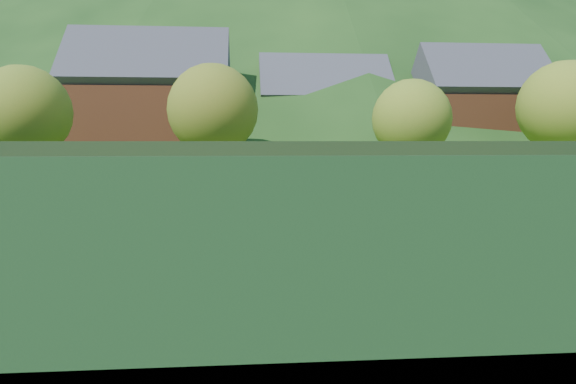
{
  "coord_description": "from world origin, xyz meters",
  "views": [
    {
      "loc": [
        -1.74,
        -16.77,
        3.18
      ],
      "look_at": [
        -0.35,
        0.0,
        1.42
      ],
      "focal_mm": 32.0,
      "sensor_mm": 36.0,
      "label": 1
    }
  ],
  "objects": [
    {
      "name": "court_lines",
      "position": [
        0.0,
        0.0,
        0.02
      ],
      "size": [
        23.83,
        11.03,
        0.0
      ],
      "color": "white",
      "rests_on": "clay_court"
    },
    {
      "name": "tree_b",
      "position": [
        -4.0,
        20.0,
        5.19
      ],
      "size": [
        6.4,
        6.4,
        8.4
      ],
      "color": "#42291A",
      "rests_on": "ground"
    },
    {
      "name": "mountain_far_right",
      "position": [
        90.0,
        150.0,
        47.5
      ],
      "size": [
        260.0,
        260.0,
        95.0
      ],
      "primitive_type": "cone",
      "color": "black",
      "rests_on": "ground"
    },
    {
      "name": "tennis_ball_0",
      "position": [
        3.53,
        -8.71,
        0.05
      ],
      "size": [
        0.07,
        0.07,
        0.07
      ],
      "primitive_type": "sphere",
      "color": "yellow",
      "rests_on": "clay_court"
    },
    {
      "name": "tennis_ball_4",
      "position": [
        5.31,
        -1.47,
        0.05
      ],
      "size": [
        0.07,
        0.07,
        0.07
      ],
      "primitive_type": "sphere",
      "color": "yellow",
      "rests_on": "clay_court"
    },
    {
      "name": "tennis_ball_13",
      "position": [
        -0.42,
        -3.86,
        0.05
      ],
      "size": [
        0.07,
        0.07,
        0.07
      ],
      "primitive_type": "sphere",
      "color": "yellow",
      "rests_on": "clay_court"
    },
    {
      "name": "tennis_ball_14",
      "position": [
        -6.16,
        -4.32,
        0.05
      ],
      "size": [
        0.07,
        0.07,
        0.07
      ],
      "primitive_type": "sphere",
      "color": "yellow",
      "rests_on": "clay_court"
    },
    {
      "name": "student_c",
      "position": [
        7.61,
        1.56,
        0.82
      ],
      "size": [
        0.9,
        0.73,
        1.6
      ],
      "primitive_type": "imported",
      "rotation": [
        0.0,
        0.0,
        2.83
      ],
      "color": "orange",
      "rests_on": "clay_court"
    },
    {
      "name": "chalet_mid",
      "position": [
        6.0,
        34.0,
        4.99
      ],
      "size": [
        12.65,
        8.82,
        11.45
      ],
      "color": "beige",
      "rests_on": "ground"
    },
    {
      "name": "tennis_ball_19",
      "position": [
        3.62,
        -6.77,
        0.05
      ],
      "size": [
        0.07,
        0.07,
        0.07
      ],
      "primitive_type": "sphere",
      "color": "yellow",
      "rests_on": "clay_court"
    },
    {
      "name": "coach",
      "position": [
        -3.35,
        -3.37,
        0.95
      ],
      "size": [
        0.74,
        0.54,
        1.86
      ],
      "primitive_type": "imported",
      "rotation": [
        0.0,
        0.0,
        0.15
      ],
      "color": "#174499",
      "rests_on": "clay_court"
    },
    {
      "name": "tree_a",
      "position": [
        -16.0,
        18.0,
        4.87
      ],
      "size": [
        6.0,
        6.0,
        7.88
      ],
      "color": "#402819",
      "rests_on": "ground"
    },
    {
      "name": "chalet_left",
      "position": [
        -10.0,
        30.0,
        5.65
      ],
      "size": [
        13.8,
        9.93,
        12.92
      ],
      "color": "beige",
      "rests_on": "ground"
    },
    {
      "name": "student_d",
      "position": [
        9.66,
        2.03,
        0.79
      ],
      "size": [
        1.1,
        0.79,
        1.55
      ],
      "primitive_type": "imported",
      "rotation": [
        0.0,
        0.0,
        3.37
      ],
      "color": "orange",
      "rests_on": "clay_court"
    },
    {
      "name": "tennis_ball_16",
      "position": [
        -1.87,
        -4.18,
        0.05
      ],
      "size": [
        0.07,
        0.07,
        0.07
      ],
      "primitive_type": "sphere",
      "color": "yellow",
      "rests_on": "clay_court"
    },
    {
      "name": "tree_c",
      "position": [
        10.0,
        19.0,
        4.54
      ],
      "size": [
        5.6,
        5.6,
        7.35
      ],
      "color": "#3D2518",
      "rests_on": "ground"
    },
    {
      "name": "tennis_ball_7",
      "position": [
        2.23,
        -0.92,
        0.05
      ],
      "size": [
        0.07,
        0.07,
        0.07
      ],
      "primitive_type": "sphere",
      "color": "yellow",
      "rests_on": "clay_court"
    },
    {
      "name": "tennis_ball_10",
      "position": [
        4.45,
        -5.68,
        0.05
      ],
      "size": [
        0.07,
        0.07,
        0.07
      ],
      "primitive_type": "sphere",
      "color": "yellow",
      "rests_on": "clay_court"
    },
    {
      "name": "tennis_ball_20",
      "position": [
        -1.75,
        -2.32,
        0.05
      ],
      "size": [
        0.07,
        0.07,
        0.07
      ],
      "primitive_type": "sphere",
      "color": "yellow",
      "rests_on": "clay_court"
    },
    {
      "name": "tennis_net",
      "position": [
        0.0,
        0.0,
        0.52
      ],
      "size": [
        0.1,
        12.07,
        1.1
      ],
      "color": "black",
      "rests_on": "clay_court"
    },
    {
      "name": "ground",
      "position": [
        0.0,
        0.0,
        0.0
      ],
      "size": [
        400.0,
        400.0,
        0.0
      ],
      "primitive_type": "plane",
      "color": "#34561A",
      "rests_on": "ground"
    },
    {
      "name": "clay_court",
      "position": [
        0.0,
        0.0,
        0.01
      ],
      "size": [
        40.0,
        24.0,
        0.02
      ],
      "primitive_type": "cube",
      "color": "#CB5C20",
      "rests_on": "ground"
    },
    {
      "name": "tennis_ball_2",
      "position": [
        3.75,
        -2.56,
        0.05
      ],
      "size": [
        0.07,
        0.07,
        0.07
      ],
      "primitive_type": "sphere",
      "color": "yellow",
      "rests_on": "clay_court"
    },
    {
      "name": "perimeter_fence",
      "position": [
        0.0,
        0.0,
        1.27
      ],
      "size": [
        40.4,
        24.24,
        3.0
      ],
      "color": "black",
      "rests_on": "clay_court"
    },
    {
      "name": "tennis_ball_1",
      "position": [
        2.65,
        -7.29,
        0.05
      ],
      "size": [
        0.07,
        0.07,
        0.07
      ],
      "primitive_type": "sphere",
      "color": "yellow",
      "rests_on": "clay_court"
    },
    {
      "name": "tennis_ball_17",
      "position": [
        0.51,
        -2.57,
        0.05
      ],
      "size": [
        0.07,
        0.07,
        0.07
      ],
      "primitive_type": "sphere",
      "color": "yellow",
      "rests_on": "clay_court"
    },
    {
      "name": "tennis_ball_9",
      "position": [
        5.5,
        -4.99,
        0.05
      ],
      "size": [
        0.07,
        0.07,
        0.07
      ],
      "primitive_type": "sphere",
      "color": "yellow",
      "rests_on": "clay_court"
    },
    {
      "name": "tennis_ball_12",
      "position": [
        2.88,
        -7.0,
        0.05
      ],
      "size": [
        0.07,
        0.07,
        0.07
      ],
      "primitive_type": "sphere",
      "color": "yellow",
      "rests_on": "clay_court"
    },
    {
      "name": "tennis_ball_5",
      "position": [
        0.75,
        -2.86,
        0.05
      ],
      "size": [
        0.07,
        0.07,
        0.07
      ],
      "primitive_type": "sphere",
      "color": "yellow",
      "rests_on": "clay_court"
    },
    {
      "name": "tree_d",
      "position": [
        22.0,
        20.0,
        5.52
      ],
      "size": [
        6.8,
        6.8,
        8.93
      ],
      "color": "#412C1A",
      "rests_on": "ground"
    },
    {
      "name": "tennis_ball_15",
      "position": [
        4.21,
        -1.05,
        0.05
      ],
      "size": [
        0.07,
        0.07,
        0.07
      ],
      "primitive_type": "sphere",
      "color": "yellow",
      "rests_on": "clay_court"
    },
    {
      "name": "student_b",
      "position": [
        3.43,
        2.65,
        0.76
      ],
      "size": [
        0.94,
        0.65,
        1.48
      ],
      "primitive_type": "imported",
      "rotation": [
        0.0,
        0.0,
        2.77
      ],
      "color": "orange",
      "rests_on": "clay_court"
    },
    {
      "name": "tennis_ball_6",
      "position": [
        -7.3,
        -2.07,
        0.05
      ],
      "size": [
        0.07,
        0.07,
        0.07
      ],
      "primitive_type": "sphere",
      "color": "yellow",
      "rests_on": "clay_court"
    },
    {
      "name": "tennis_ball_18",
      "position": [
        -7.84,
        -2.98,
        0.05
      ],
      "size": [
        0.07,
        0.07,
        0.07
      ],
      "primitive_type": "sphere",
      "color": "yellow",
      "rests_on": "clay_court"
    },
    {
      "name": "chalet_right",
      "position": [
        20.0,
        30.0,
        5.26
      ],
      "size": [
        11.5,
        8.82,
        11.91
      ],
      "color": "beige",
      "rests_on": "ground"
    },
    {
      "name": "tennis_ball_3",
      "position": [
        0.96,
        -6.02,
        0.05
      ],
      "size": [
        0.07,
        0.07,
        0.07
      ],
      "primitive_type": "sphere",
      "color": "yellow",
      "rests_on": "clay_court"
    },
    {
      "name": "student_a",
      "position": [
        3.67,
        2.96,
        0.79
      ],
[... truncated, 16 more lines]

